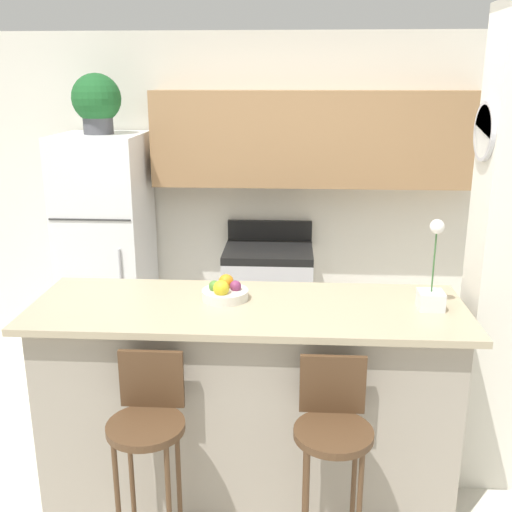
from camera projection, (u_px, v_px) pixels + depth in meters
ground_plane at (248, 486)px, 3.36m from camera, size 14.00×14.00×0.00m
wall_back at (285, 173)px, 4.80m from camera, size 5.60×0.38×2.55m
pillar_right at (508, 261)px, 3.12m from camera, size 0.38×0.32×2.55m
counter_bar at (248, 399)px, 3.20m from camera, size 2.22×0.76×1.09m
refrigerator at (107, 249)px, 4.73m from camera, size 0.63×0.73×1.80m
stove_range at (268, 301)px, 4.85m from camera, size 0.70×0.60×1.07m
bar_stool_left at (148, 429)px, 2.69m from camera, size 0.35×0.35×1.01m
bar_stool_right at (333, 435)px, 2.64m from camera, size 0.35×0.35×1.01m
potted_plant_on_fridge at (97, 101)px, 4.40m from camera, size 0.36×0.36×0.44m
orchid_vase at (432, 286)px, 2.97m from camera, size 0.12×0.12×0.46m
fruit_bowl at (225, 291)px, 3.13m from camera, size 0.24×0.24×0.12m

